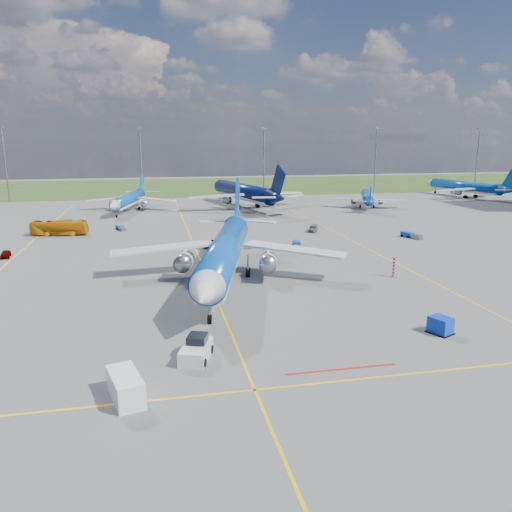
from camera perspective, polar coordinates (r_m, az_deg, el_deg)
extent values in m
plane|color=#555553|center=(58.63, -4.12, -5.88)|extent=(400.00, 400.00, 0.00)
cube|color=#2D4719|center=(205.92, -9.85, 7.81)|extent=(400.00, 80.00, 0.01)
cube|color=yellow|center=(87.35, -6.80, 0.53)|extent=(0.25, 160.00, 0.02)
cube|color=yellow|center=(40.51, -0.14, -15.06)|extent=(60.00, 0.25, 0.02)
cube|color=yellow|center=(99.48, -24.82, 0.95)|extent=(0.25, 120.00, 0.02)
cube|color=yellow|center=(103.73, 9.43, 2.48)|extent=(0.25, 120.00, 0.02)
cube|color=#A5140F|center=(44.32, 9.76, -12.63)|extent=(10.00, 0.25, 0.02)
cylinder|color=slate|center=(170.55, -26.71, 9.19)|extent=(0.50, 0.50, 22.00)
cube|color=slate|center=(170.38, -27.11, 12.97)|extent=(2.20, 0.50, 0.80)
cylinder|color=slate|center=(165.12, -12.98, 10.17)|extent=(0.50, 0.50, 22.00)
cube|color=slate|center=(164.94, -13.19, 14.09)|extent=(2.20, 0.50, 0.80)
cylinder|color=slate|center=(169.24, 0.91, 10.57)|extent=(0.50, 0.50, 22.00)
cube|color=slate|center=(169.06, 0.92, 14.40)|extent=(2.20, 0.50, 0.80)
cylinder|color=slate|center=(182.26, 13.48, 10.41)|extent=(0.50, 0.50, 22.00)
cube|color=slate|center=(182.09, 13.68, 13.96)|extent=(2.20, 0.50, 0.80)
cylinder|color=slate|center=(202.47, 23.94, 9.91)|extent=(0.50, 0.50, 22.00)
cube|color=slate|center=(202.32, 24.25, 13.09)|extent=(2.20, 0.50, 0.80)
cylinder|color=red|center=(73.31, 15.53, -1.17)|extent=(0.50, 0.50, 3.00)
cube|color=silver|center=(45.60, -6.87, -10.84)|extent=(3.53, 4.81, 1.34)
cube|color=black|center=(45.78, -6.71, -9.47)|extent=(2.15, 2.28, 0.92)
cube|color=slate|center=(48.02, -6.10, -9.67)|extent=(1.04, 2.42, 0.21)
cube|color=#0D34C3|center=(54.14, 20.33, -7.42)|extent=(2.43, 2.63, 1.69)
cube|color=white|center=(40.06, -14.69, -14.26)|extent=(3.15, 4.96, 2.02)
imported|color=orange|center=(108.63, -21.57, 3.03)|extent=(11.31, 3.89, 3.09)
imported|color=#999999|center=(92.04, -26.71, 0.20)|extent=(1.73, 3.59, 1.18)
imported|color=#999999|center=(90.09, -4.68, 1.40)|extent=(5.18, 3.09, 1.35)
imported|color=#999999|center=(105.73, 6.52, 3.13)|extent=(3.44, 4.81, 1.29)
cube|color=navy|center=(90.44, 4.67, 1.35)|extent=(1.79, 2.66, 1.03)
cube|color=slate|center=(88.08, 4.79, 0.96)|extent=(1.49, 2.07, 0.85)
cube|color=#1B5EA5|center=(111.67, -15.31, 3.20)|extent=(1.85, 2.51, 0.95)
cube|color=slate|center=(109.55, -15.00, 2.98)|extent=(1.53, 1.96, 0.77)
cube|color=#1C3DA9|center=(103.66, 16.90, 2.36)|extent=(2.09, 2.75, 1.03)
cube|color=slate|center=(102.14, 17.93, 2.07)|extent=(1.72, 2.15, 0.84)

